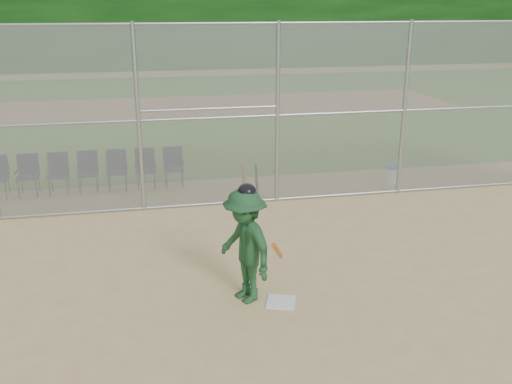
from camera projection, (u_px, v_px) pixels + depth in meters
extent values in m
plane|color=tan|center=(291.00, 316.00, 8.31)|extent=(100.00, 100.00, 0.00)
plane|color=#376F21|center=(184.00, 107.00, 25.03)|extent=(100.00, 100.00, 0.00)
plane|color=tan|center=(184.00, 107.00, 25.03)|extent=(24.00, 24.00, 0.00)
cube|color=gray|center=(233.00, 117.00, 12.32)|extent=(16.00, 0.02, 4.00)
cylinder|color=#9EA3A8|center=(231.00, 23.00, 11.71)|extent=(16.00, 0.05, 0.05)
cube|color=silver|center=(281.00, 302.00, 8.69)|extent=(0.54, 0.54, 0.02)
imported|color=#1B4523|center=(245.00, 246.00, 8.52)|extent=(1.06, 1.32, 1.78)
ellipsoid|color=black|center=(245.00, 192.00, 8.25)|extent=(0.27, 0.30, 0.23)
cylinder|color=#D75C14|center=(277.00, 251.00, 8.20)|extent=(0.35, 0.70, 0.54)
cylinder|color=white|center=(392.00, 176.00, 14.38)|extent=(0.34, 0.34, 0.40)
cylinder|color=#285CAD|center=(393.00, 167.00, 14.31)|extent=(0.36, 0.36, 0.05)
cylinder|color=#D84C14|center=(244.00, 184.00, 13.02)|extent=(0.06, 0.27, 0.84)
cylinder|color=black|center=(257.00, 183.00, 13.08)|extent=(0.06, 0.29, 0.83)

